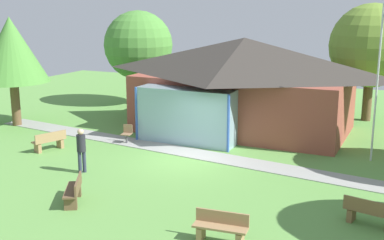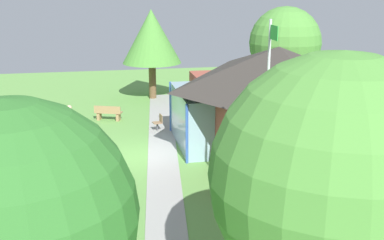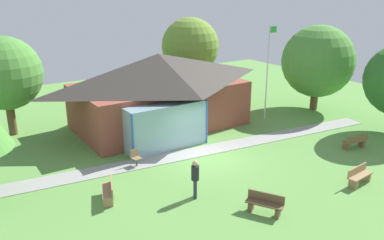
{
  "view_description": "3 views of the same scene",
  "coord_description": "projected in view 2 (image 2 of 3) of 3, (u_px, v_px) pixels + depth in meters",
  "views": [
    {
      "loc": [
        8.52,
        -17.83,
        6.3
      ],
      "look_at": [
        -0.71,
        1.97,
        1.24
      ],
      "focal_mm": 46.59,
      "sensor_mm": 36.0,
      "label": 1
    },
    {
      "loc": [
        20.05,
        -1.56,
        7.39
      ],
      "look_at": [
        -0.29,
        2.32,
        1.48
      ],
      "focal_mm": 45.55,
      "sensor_mm": 36.0,
      "label": 2
    },
    {
      "loc": [
        -11.53,
        -15.78,
        8.62
      ],
      "look_at": [
        0.33,
        2.23,
        1.43
      ],
      "focal_mm": 37.41,
      "sensor_mm": 36.0,
      "label": 3
    }
  ],
  "objects": [
    {
      "name": "ground_plane",
      "position": [
        141.0,
        157.0,
        21.25
      ],
      "size": [
        44.0,
        44.0,
        0.0
      ],
      "primitive_type": "plane",
      "color": "#609947"
    },
    {
      "name": "tree_behind_pavilion_left",
      "position": [
        285.0,
        43.0,
        29.5
      ],
      "size": [
        4.35,
        4.35,
        5.99
      ],
      "color": "brown",
      "rests_on": "ground_plane"
    },
    {
      "name": "visitor_strolling_lawn",
      "position": [
        70.0,
        120.0,
        23.25
      ],
      "size": [
        0.34,
        0.34,
        1.74
      ],
      "rotation": [
        0.0,
        0.0,
        4.22
      ],
      "color": "#2D3347",
      "rests_on": "ground_plane"
    },
    {
      "name": "footpath",
      "position": [
        163.0,
        155.0,
        21.42
      ],
      "size": [
        23.72,
        4.01,
        0.03
      ],
      "primitive_type": "cube",
      "rotation": [
        0.0,
        0.0,
        -0.11
      ],
      "color": "#999993",
      "rests_on": "ground_plane"
    },
    {
      "name": "tree_east_hedge",
      "position": [
        334.0,
        178.0,
        9.84
      ],
      "size": [
        5.14,
        5.14,
        6.15
      ],
      "color": "brown",
      "rests_on": "ground_plane"
    },
    {
      "name": "tree_far_east",
      "position": [
        16.0,
        219.0,
        8.62
      ],
      "size": [
        4.39,
        4.39,
        5.53
      ],
      "color": "brown",
      "rests_on": "ground_plane"
    },
    {
      "name": "flagpole",
      "position": [
        267.0,
        119.0,
        14.31
      ],
      "size": [
        0.64,
        0.08,
        6.38
      ],
      "color": "silver",
      "rests_on": "ground_plane"
    },
    {
      "name": "patio_chair_west",
      "position": [
        158.0,
        123.0,
        24.87
      ],
      "size": [
        0.51,
        0.51,
        0.86
      ],
      "rotation": [
        0.0,
        0.0,
        3.31
      ],
      "color": "#8C6B4C",
      "rests_on": "ground_plane"
    },
    {
      "name": "pavilion",
      "position": [
        273.0,
        98.0,
        21.4
      ],
      "size": [
        11.31,
        7.68,
        4.71
      ],
      "color": "brown",
      "rests_on": "ground_plane"
    },
    {
      "name": "bench_front_center",
      "position": [
        10.0,
        146.0,
        21.42
      ],
      "size": [
        1.15,
        1.51,
        0.84
      ],
      "rotation": [
        0.0,
        0.0,
        2.11
      ],
      "color": "brown",
      "rests_on": "ground_plane"
    },
    {
      "name": "tree_west_hedge",
      "position": [
        151.0,
        37.0,
        30.83
      ],
      "size": [
        3.76,
        3.76,
        5.73
      ],
      "color": "brown",
      "rests_on": "ground_plane"
    },
    {
      "name": "bench_mid_left",
      "position": [
        108.0,
        113.0,
        26.75
      ],
      "size": [
        0.93,
        1.56,
        0.84
      ],
      "rotation": [
        0.0,
        0.0,
        1.22
      ],
      "color": "#9E7A51",
      "rests_on": "ground_plane"
    }
  ]
}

